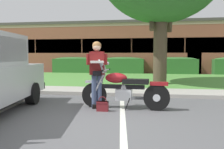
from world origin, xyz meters
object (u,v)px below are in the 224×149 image
Objects in this scene: rider_person at (97,69)px; handbag at (103,105)px; hedge_center_left at (123,65)px; hedge_center_right at (176,65)px; brick_building at (136,49)px; hedge_left at (74,65)px; motorcycle at (128,90)px.

rider_person reaches higher than handbag.
hedge_center_left is 1.02× the size of hedge_center_right.
brick_building is (-3.22, 5.43, 1.36)m from hedge_center_right.
hedge_left is at bearing 180.00° from hedge_center_right.
rider_person reaches higher than hedge_center_right.
rider_person is (-0.79, -0.03, 0.52)m from motorcycle.
hedge_center_left is (-1.57, 11.89, 0.16)m from motorcycle.
motorcycle reaches higher than hedge_center_left.
hedge_center_left is (3.81, -0.00, 0.00)m from hedge_left.
motorcycle is at bearing -82.46° from hedge_center_left.
hedge_center_right reaches higher than handbag.
handbag is at bearing -68.57° from hedge_left.
hedge_center_left is 5.63m from brick_building.
hedge_left is at bearing 180.00° from hedge_center_left.
hedge_left is at bearing 111.43° from handbag.
hedge_center_right is (3.02, 11.91, -0.36)m from rider_person.
motorcycle is at bearing -100.65° from hedge_center_right.
rider_person is 0.07× the size of brick_building.
brick_building reaches higher than hedge_left.
handbag is at bearing -88.67° from brick_building.
hedge_center_right is at bearing 0.00° from hedge_center_left.
rider_person is 4.74× the size of handbag.
motorcycle is 11.99m from hedge_center_left.
hedge_left is 7.62m from hedge_center_right.
motorcycle reaches higher than handbag.
brick_building is at bearing 51.01° from hedge_left.
rider_person is 0.95m from handbag.
rider_person is 12.77m from hedge_left.
brick_building is at bearing 91.33° from handbag.
hedge_center_left is at bearing 180.00° from hedge_center_right.
hedge_center_left is at bearing -0.00° from hedge_left.
handbag is at bearing -102.91° from hedge_center_right.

